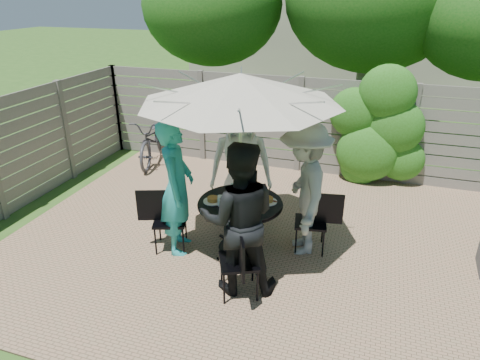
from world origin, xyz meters
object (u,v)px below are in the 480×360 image
(chair_back, at_px, (241,200))
(syrup_jug, at_px, (236,195))
(umbrella, at_px, (240,88))
(person_back, at_px, (241,163))
(person_right, at_px, (304,189))
(bicycle, at_px, (154,139))
(plate_left, at_px, (213,200))
(glass_front, at_px, (248,206))
(glass_back, at_px, (233,189))
(glass_right, at_px, (260,194))
(coffee_cup, at_px, (248,191))
(chair_right, at_px, (311,233))
(glass_left, at_px, (220,201))
(person_front, at_px, (239,220))
(person_left, at_px, (177,188))
(plate_back, at_px, (241,188))
(chair_left, at_px, (170,231))
(chair_front, at_px, (239,275))
(plate_right, at_px, (267,200))
(patio_table, at_px, (240,216))
(plate_front, at_px, (240,213))

(chair_back, distance_m, syrup_jug, 1.06)
(umbrella, xyz_separation_m, person_back, (-0.25, 0.79, -1.29))
(person_right, distance_m, bicycle, 4.26)
(plate_left, distance_m, glass_front, 0.53)
(glass_back, bearing_deg, glass_right, -5.82)
(person_right, relative_size, coffee_cup, 15.35)
(glass_right, xyz_separation_m, coffee_cup, (-0.19, 0.06, -0.01))
(umbrella, xyz_separation_m, chair_back, (-0.28, 0.92, -1.96))
(chair_right, relative_size, syrup_jug, 5.41)
(plate_left, distance_m, glass_left, 0.15)
(person_front, bearing_deg, person_left, -45.00)
(glass_left, bearing_deg, plate_left, 150.92)
(glass_back, xyz_separation_m, syrup_jug, (0.10, -0.19, 0.01))
(umbrella, relative_size, plate_back, 11.95)
(syrup_jug, bearing_deg, chair_left, -159.63)
(syrup_jug, bearing_deg, person_front, -68.92)
(chair_front, relative_size, chair_right, 1.06)
(person_front, distance_m, plate_right, 0.92)
(patio_table, xyz_separation_m, person_back, (-0.25, 0.79, 0.43))
(chair_right, bearing_deg, glass_left, 12.54)
(chair_left, xyz_separation_m, glass_back, (0.74, 0.50, 0.53))
(plate_right, bearing_deg, plate_left, -162.82)
(chair_front, distance_m, plate_left, 1.14)
(chair_front, relative_size, glass_back, 6.52)
(chair_back, bearing_deg, glass_left, -8.63)
(plate_left, xyz_separation_m, glass_back, (0.17, 0.32, 0.05))
(chair_left, bearing_deg, umbrella, -2.17)
(plate_front, bearing_deg, plate_back, 107.18)
(umbrella, relative_size, glass_back, 22.18)
(glass_right, bearing_deg, umbrella, -140.82)
(person_front, bearing_deg, chair_right, -139.35)
(chair_left, distance_m, glass_back, 1.04)
(plate_left, bearing_deg, person_front, -49.38)
(glass_left, xyz_separation_m, syrup_jug, (0.14, 0.21, 0.01))
(glass_front, bearing_deg, person_back, 112.67)
(chair_right, distance_m, plate_front, 1.14)
(glass_left, bearing_deg, bicycle, 131.91)
(coffee_cup, bearing_deg, bicycle, 139.23)
(person_left, bearing_deg, syrup_jug, -86.28)
(glass_back, xyz_separation_m, glass_left, (-0.04, -0.39, 0.00))
(umbrella, relative_size, plate_left, 11.95)
(patio_table, distance_m, glass_right, 0.40)
(plate_left, relative_size, plate_front, 1.00)
(plate_left, height_order, bicycle, bicycle)
(chair_right, bearing_deg, person_back, -33.05)
(person_back, relative_size, person_front, 1.01)
(chair_left, bearing_deg, chair_right, -2.24)
(person_right, distance_m, plate_right, 0.50)
(plate_back, bearing_deg, plate_front, -72.82)
(person_right, xyz_separation_m, bicycle, (-3.51, 2.36, -0.44))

